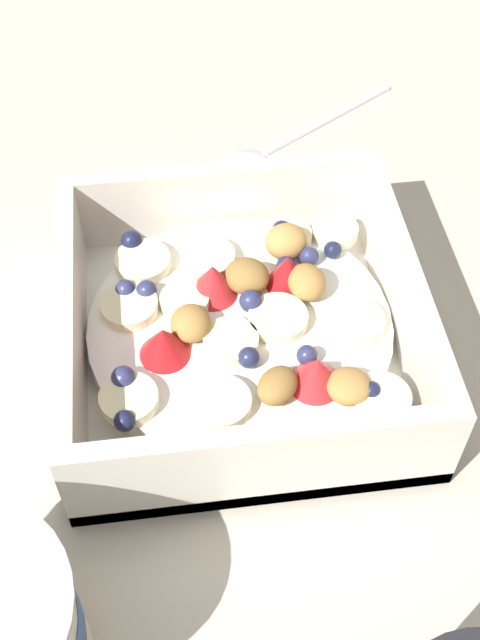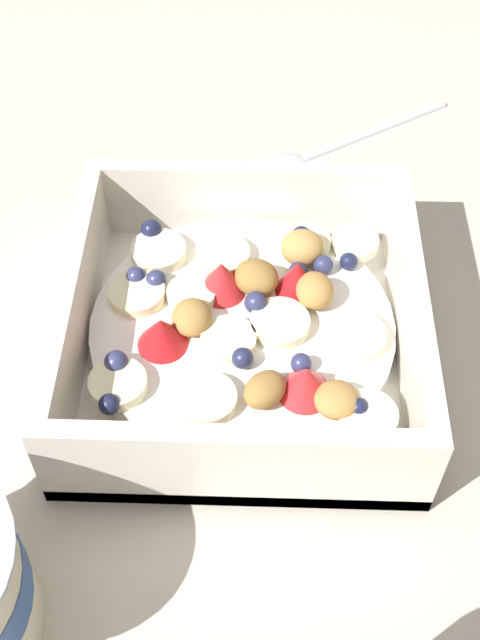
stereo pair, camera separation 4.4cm
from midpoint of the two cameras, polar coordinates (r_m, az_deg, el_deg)
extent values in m
plane|color=beige|center=(0.47, 3.58, -0.94)|extent=(2.40, 2.40, 0.00)
cube|color=white|center=(0.46, 2.74, -2.15)|extent=(0.19, 0.19, 0.01)
cube|color=white|center=(0.45, 14.46, -0.39)|extent=(0.19, 0.01, 0.06)
cube|color=white|center=(0.44, -8.89, 0.15)|extent=(0.19, 0.01, 0.06)
cube|color=white|center=(0.39, 2.88, -10.58)|extent=(0.01, 0.17, 0.06)
cube|color=white|center=(0.50, 2.85, 7.95)|extent=(0.01, 0.17, 0.06)
cylinder|color=white|center=(0.45, 2.80, -1.08)|extent=(0.17, 0.17, 0.02)
cylinder|color=#F4EAB7|center=(0.47, 1.31, 4.45)|extent=(0.04, 0.04, 0.01)
cylinder|color=beige|center=(0.48, 7.15, 5.25)|extent=(0.04, 0.04, 0.01)
cylinder|color=#F4EAB7|center=(0.41, 0.57, -5.84)|extent=(0.04, 0.04, 0.01)
cylinder|color=#F4EAB7|center=(0.44, 5.56, -0.42)|extent=(0.04, 0.04, 0.01)
cylinder|color=#F4EAB7|center=(0.45, -0.85, 1.28)|extent=(0.04, 0.04, 0.01)
cylinder|color=#F4EAB7|center=(0.44, 10.92, -1.34)|extent=(0.04, 0.04, 0.01)
cylinder|color=#F7EFC6|center=(0.47, -3.30, 4.71)|extent=(0.04, 0.04, 0.01)
cylinder|color=#F4EAB7|center=(0.43, 1.95, -1.61)|extent=(0.03, 0.03, 0.01)
cylinder|color=#F7EFC6|center=(0.41, 11.93, -6.94)|extent=(0.04, 0.04, 0.01)
cylinder|color=#F4EAB7|center=(0.41, -5.81, -4.72)|extent=(0.04, 0.04, 0.01)
cylinder|color=#F7EFC6|center=(0.48, 10.59, 5.25)|extent=(0.04, 0.04, 0.01)
cylinder|color=#F4EAB7|center=(0.45, -4.74, 1.45)|extent=(0.04, 0.04, 0.01)
cone|color=red|center=(0.45, 1.34, 2.88)|extent=(0.04, 0.04, 0.02)
cone|color=red|center=(0.42, -2.80, -1.04)|extent=(0.03, 0.03, 0.02)
cone|color=red|center=(0.45, 6.69, 2.90)|extent=(0.02, 0.02, 0.02)
cone|color=red|center=(0.41, 7.59, -4.49)|extent=(0.04, 0.04, 0.02)
sphere|color=navy|center=(0.42, -5.97, -3.17)|extent=(0.01, 0.01, 0.01)
sphere|color=#191E3D|center=(0.41, 11.25, -6.30)|extent=(0.01, 0.01, 0.01)
sphere|color=#23284C|center=(0.46, 6.69, 3.30)|extent=(0.01, 0.01, 0.01)
sphere|color=#191E3D|center=(0.48, 6.83, 5.83)|extent=(0.01, 0.01, 0.01)
sphere|color=navy|center=(0.45, -3.38, 2.70)|extent=(0.01, 0.01, 0.01)
sphere|color=navy|center=(0.42, 7.16, -3.25)|extent=(0.01, 0.01, 0.01)
sphere|color=#191E3D|center=(0.40, -6.36, -6.15)|extent=(0.01, 0.01, 0.01)
sphere|color=#23284C|center=(0.42, 3.01, -2.90)|extent=(0.01, 0.01, 0.01)
sphere|color=#191E3D|center=(0.48, -3.85, 6.23)|extent=(0.01, 0.01, 0.01)
sphere|color=#191E3D|center=(0.47, 10.21, 3.95)|extent=(0.01, 0.01, 0.01)
sphere|color=navy|center=(0.46, -4.81, 2.94)|extent=(0.01, 0.01, 0.01)
sphere|color=navy|center=(0.44, 3.98, 1.07)|extent=(0.01, 0.01, 0.01)
sphere|color=navy|center=(0.46, 8.45, 3.73)|extent=(0.01, 0.01, 0.01)
ellipsoid|color=#AD7F42|center=(0.41, 9.76, -5.78)|extent=(0.02, 0.02, 0.01)
ellipsoid|color=#AD7F42|center=(0.45, 7.95, 2.21)|extent=(0.03, 0.02, 0.02)
ellipsoid|color=olive|center=(0.45, 3.83, 2.87)|extent=(0.03, 0.03, 0.02)
ellipsoid|color=#AD7F42|center=(0.43, -0.71, 0.02)|extent=(0.03, 0.03, 0.02)
ellipsoid|color=olive|center=(0.41, 4.70, -5.13)|extent=(0.03, 0.03, 0.02)
ellipsoid|color=tan|center=(0.47, 6.96, 4.97)|extent=(0.03, 0.03, 0.02)
ellipsoid|color=silver|center=(0.57, 4.72, 10.78)|extent=(0.05, 0.06, 0.01)
cylinder|color=silver|center=(0.62, 11.64, 13.14)|extent=(0.07, 0.11, 0.01)
camera|label=1|loc=(0.02, -87.13, 3.51)|focal=45.21mm
camera|label=2|loc=(0.02, 92.87, -3.51)|focal=45.21mm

